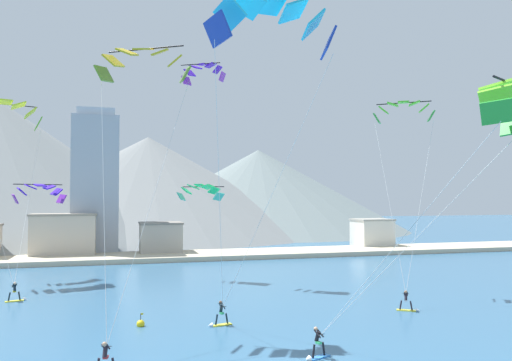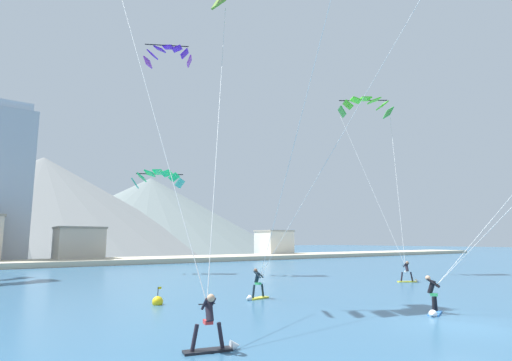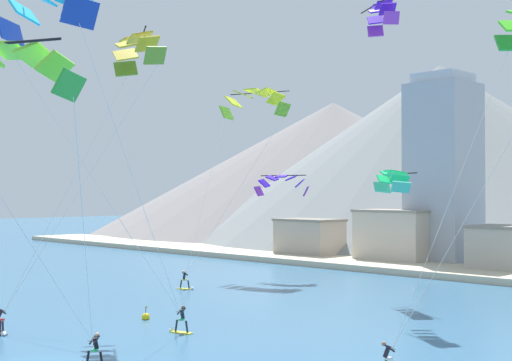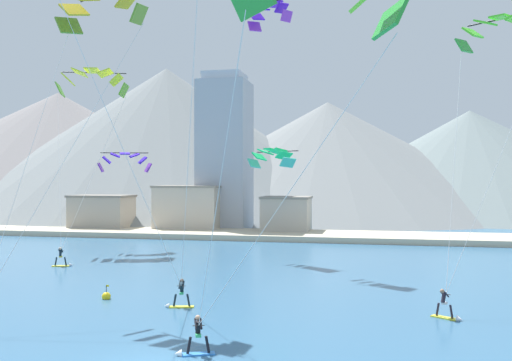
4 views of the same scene
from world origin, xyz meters
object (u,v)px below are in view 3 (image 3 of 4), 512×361
(parafoil_kite_far_right, at_px, (9,69))
(parafoil_kite_near_lead, at_px, (254,101))
(kitesurfer_near_lead, at_px, (187,283))
(race_marker_buoy, at_px, (146,317))
(parafoil_kite_far_left, at_px, (136,50))
(parafoil_kite_distant_high_outer, at_px, (381,14))
(parafoil_kite_distant_low_drift, at_px, (282,183))
(parafoil_kite_distant_mid_solo, at_px, (393,179))
(kitesurfer_far_left, at_px, (1,325))
(kitesurfer_mid_center, at_px, (179,324))
(kitesurfer_far_right, at_px, (91,356))
(parafoil_kite_mid_center, at_px, (50,4))

(parafoil_kite_far_right, bearing_deg, parafoil_kite_near_lead, 125.34)
(kitesurfer_near_lead, distance_m, race_marker_buoy, 15.13)
(parafoil_kite_far_left, distance_m, parafoil_kite_distant_high_outer, 19.89)
(parafoil_kite_distant_low_drift, bearing_deg, parafoil_kite_distant_mid_solo, -17.03)
(parafoil_kite_far_right, distance_m, race_marker_buoy, 26.15)
(race_marker_buoy, bearing_deg, parafoil_kite_far_right, -48.16)
(kitesurfer_far_left, bearing_deg, parafoil_kite_far_left, 76.77)
(kitesurfer_mid_center, height_order, parafoil_kite_distant_mid_solo, parafoil_kite_distant_mid_solo)
(kitesurfer_near_lead, xyz_separation_m, race_marker_buoy, (9.85, -11.49, -0.37))
(kitesurfer_near_lead, height_order, kitesurfer_far_right, kitesurfer_near_lead)
(kitesurfer_far_right, bearing_deg, parafoil_kite_near_lead, 124.11)
(kitesurfer_mid_center, distance_m, parafoil_kite_near_lead, 35.72)
(parafoil_kite_near_lead, height_order, parafoil_kite_far_left, parafoil_kite_near_lead)
(kitesurfer_near_lead, bearing_deg, parafoil_kite_far_left, -51.48)
(parafoil_kite_far_right, bearing_deg, kitesurfer_near_lead, 131.35)
(kitesurfer_mid_center, relative_size, parafoil_kite_mid_center, 0.10)
(kitesurfer_far_right, bearing_deg, parafoil_kite_distant_mid_solo, 93.69)
(kitesurfer_far_left, relative_size, parafoil_kite_far_right, 0.14)
(parafoil_kite_near_lead, bearing_deg, parafoil_kite_far_left, -61.00)
(kitesurfer_far_left, bearing_deg, parafoil_kite_distant_high_outer, 70.99)
(parafoil_kite_far_left, height_order, race_marker_buoy, parafoil_kite_far_left)
(parafoil_kite_mid_center, height_order, race_marker_buoy, parafoil_kite_mid_center)
(parafoil_kite_near_lead, bearing_deg, parafoil_kite_distant_high_outer, -17.05)
(kitesurfer_far_right, distance_m, parafoil_kite_far_left, 21.66)
(parafoil_kite_far_right, bearing_deg, kitesurfer_far_left, 155.81)
(parafoil_kite_distant_mid_solo, relative_size, race_marker_buoy, 4.99)
(kitesurfer_mid_center, bearing_deg, parafoil_kite_mid_center, -83.84)
(kitesurfer_near_lead, bearing_deg, kitesurfer_mid_center, -40.24)
(kitesurfer_near_lead, distance_m, parafoil_kite_distant_high_outer, 28.39)
(kitesurfer_far_left, bearing_deg, parafoil_kite_far_right, -24.19)
(parafoil_kite_distant_low_drift, bearing_deg, parafoil_kite_mid_center, -64.90)
(kitesurfer_far_left, height_order, kitesurfer_far_right, kitesurfer_far_left)
(kitesurfer_near_lead, relative_size, parafoil_kite_distant_low_drift, 0.32)
(parafoil_kite_distant_mid_solo, bearing_deg, kitesurfer_far_right, -86.31)
(kitesurfer_near_lead, distance_m, parafoil_kite_distant_mid_solo, 20.60)
(parafoil_kite_distant_mid_solo, distance_m, race_marker_buoy, 22.16)
(parafoil_kite_mid_center, bearing_deg, kitesurfer_near_lead, 126.10)
(parafoil_kite_distant_mid_solo, bearing_deg, parafoil_kite_distant_low_drift, 162.97)
(kitesurfer_mid_center, xyz_separation_m, race_marker_buoy, (-5.23, 1.27, -0.36))
(kitesurfer_far_left, bearing_deg, kitesurfer_near_lead, 110.89)
(kitesurfer_near_lead, height_order, parafoil_kite_far_right, parafoil_kite_far_right)
(kitesurfer_far_left, bearing_deg, parafoil_kite_distant_mid_solo, 72.02)
(parafoil_kite_near_lead, height_order, parafoil_kite_mid_center, parafoil_kite_mid_center)
(parafoil_kite_distant_mid_solo, height_order, race_marker_buoy, parafoil_kite_distant_mid_solo)
(parafoil_kite_mid_center, xyz_separation_m, parafoil_kite_far_right, (8.93, -6.38, -5.23))
(kitesurfer_far_right, bearing_deg, kitesurfer_mid_center, 113.94)
(kitesurfer_near_lead, relative_size, parafoil_kite_distant_mid_solo, 0.35)
(parafoil_kite_near_lead, xyz_separation_m, parafoil_kite_distant_high_outer, (20.64, -6.33, 4.29))
(kitesurfer_far_right, distance_m, parafoil_kite_distant_high_outer, 34.76)
(parafoil_kite_near_lead, height_order, parafoil_kite_distant_high_outer, parafoil_kite_distant_high_outer)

